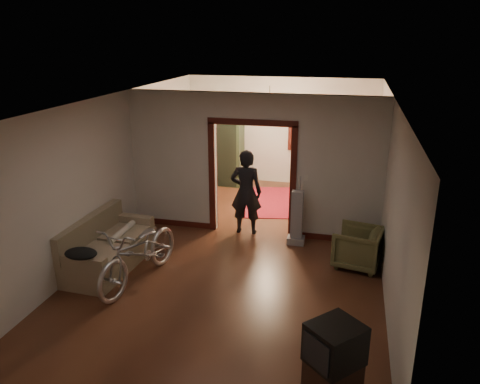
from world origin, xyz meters
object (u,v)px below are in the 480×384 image
(sofa, at_px, (109,243))
(armchair, at_px, (357,247))
(locker, at_px, (225,150))
(person, at_px, (246,192))
(desk, at_px, (320,176))
(bicycle, at_px, (140,252))

(sofa, bearing_deg, armchair, 16.31)
(locker, bearing_deg, person, -65.01)
(armchair, relative_size, locker, 0.41)
(armchair, distance_m, locker, 5.30)
(person, bearing_deg, locker, -70.26)
(locker, relative_size, desk, 1.88)
(bicycle, height_order, desk, bicycle)
(bicycle, xyz_separation_m, person, (1.21, 2.35, 0.33))
(sofa, bearing_deg, person, 47.99)
(sofa, bearing_deg, desk, 60.66)
(bicycle, bearing_deg, person, 73.18)
(bicycle, distance_m, armchair, 3.68)
(sofa, height_order, bicycle, bicycle)
(person, height_order, desk, person)
(armchair, bearing_deg, locker, -126.89)
(armchair, relative_size, person, 0.45)
(bicycle, distance_m, desk, 6.01)
(locker, height_order, desk, locker)
(bicycle, xyz_separation_m, desk, (2.44, 5.49, -0.16))
(bicycle, relative_size, locker, 1.08)
(sofa, height_order, desk, sofa)
(sofa, relative_size, bicycle, 0.96)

